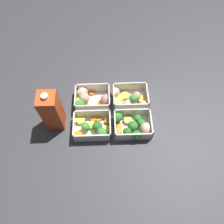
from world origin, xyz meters
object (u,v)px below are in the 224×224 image
Objects in this scene: container_near_left at (94,127)px; container_near_right at (133,126)px; container_far_left at (90,99)px; container_far_right at (130,99)px; juice_carton at (52,111)px.

container_near_left is 0.16m from container_near_right.
container_far_right is at bearing -1.35° from container_far_left.
juice_carton is at bearing 166.87° from container_near_left.
container_far_right is 0.84× the size of juice_carton.
container_far_right is (0.17, -0.00, -0.00)m from container_far_left.
juice_carton is (-0.13, -0.10, 0.07)m from container_far_left.
container_near_left is 0.17m from juice_carton.
container_far_left is at bearing 142.20° from container_near_right.
container_far_left is (-0.02, 0.13, 0.00)m from container_near_left.
container_far_left and container_far_right have the same top height.
container_far_right is at bearing 91.62° from container_near_right.
container_near_left is at bearing -13.13° from juice_carton.
container_far_left is at bearing 178.65° from container_far_right.
juice_carton is (-0.15, 0.03, 0.07)m from container_near_left.
juice_carton reaches higher than container_near_left.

